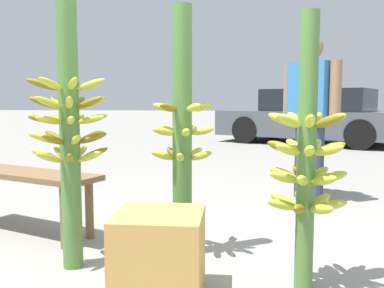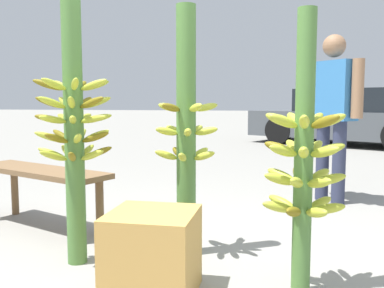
{
  "view_description": "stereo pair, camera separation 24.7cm",
  "coord_description": "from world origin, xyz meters",
  "views": [
    {
      "loc": [
        0.27,
        -2.16,
        1.0
      ],
      "look_at": [
        0.03,
        0.29,
        0.74
      ],
      "focal_mm": 40.0,
      "sensor_mm": 36.0,
      "label": 1
    },
    {
      "loc": [
        0.52,
        -2.12,
        1.0
      ],
      "look_at": [
        0.03,
        0.29,
        0.74
      ],
      "focal_mm": 40.0,
      "sensor_mm": 36.0,
      "label": 2
    }
  ],
  "objects": [
    {
      "name": "parked_car",
      "position": [
        2.12,
        8.0,
        0.61
      ],
      "size": [
        4.49,
        3.52,
        1.25
      ],
      "rotation": [
        0.0,
        0.0,
        1.09
      ],
      "color": "#4C5156",
      "rests_on": "ground_plane"
    },
    {
      "name": "ground_plane",
      "position": [
        0.0,
        0.0,
        0.0
      ],
      "size": [
        80.0,
        80.0,
        0.0
      ],
      "primitive_type": "plane",
      "color": "gray"
    },
    {
      "name": "market_bench",
      "position": [
        -1.29,
        0.87,
        0.39
      ],
      "size": [
        1.31,
        0.81,
        0.47
      ],
      "rotation": [
        0.0,
        0.0,
        -0.4
      ],
      "color": "brown",
      "rests_on": "ground_plane"
    },
    {
      "name": "banana_stalk_center",
      "position": [
        -0.05,
        0.53,
        0.8
      ],
      "size": [
        0.42,
        0.42,
        1.59
      ],
      "color": "#4C7A38",
      "rests_on": "ground_plane"
    },
    {
      "name": "banana_stalk_right",
      "position": [
        0.65,
        0.08,
        0.7
      ],
      "size": [
        0.43,
        0.43,
        1.45
      ],
      "color": "#4C7A38",
      "rests_on": "ground_plane"
    },
    {
      "name": "banana_stalk_left",
      "position": [
        -0.68,
        0.25,
        0.86
      ],
      "size": [
        0.47,
        0.47,
        1.69
      ],
      "color": "#4C7A38",
      "rests_on": "ground_plane"
    },
    {
      "name": "vendor_person",
      "position": [
        1.04,
        2.22,
        0.96
      ],
      "size": [
        0.53,
        0.57,
        1.62
      ],
      "rotation": [
        0.0,
        0.0,
        -0.84
      ],
      "color": "#2D334C",
      "rests_on": "ground_plane"
    },
    {
      "name": "produce_crate",
      "position": [
        -0.09,
        -0.09,
        0.22
      ],
      "size": [
        0.44,
        0.44,
        0.44
      ],
      "color": "#C69347",
      "rests_on": "ground_plane"
    }
  ]
}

